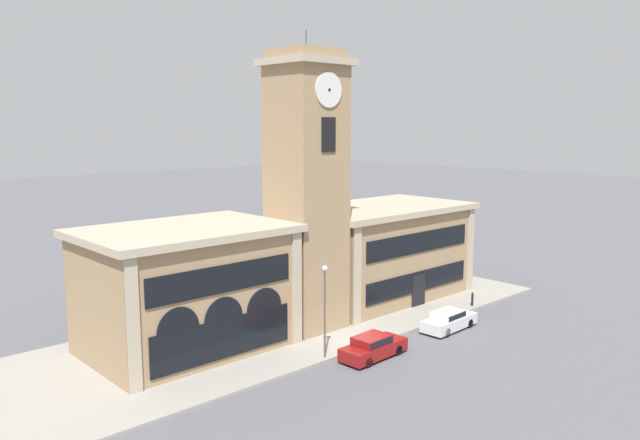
# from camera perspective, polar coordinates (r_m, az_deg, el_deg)

# --- Properties ---
(ground_plane) EXTENTS (300.00, 300.00, 0.00)m
(ground_plane) POSITION_cam_1_polar(r_m,az_deg,el_deg) (40.26, 4.17, -11.65)
(ground_plane) COLOR #56565B
(sidewalk_kerb) EXTENTS (41.66, 13.54, 0.15)m
(sidewalk_kerb) POSITION_cam_1_polar(r_m,az_deg,el_deg) (44.86, -2.24, -9.37)
(sidewalk_kerb) COLOR gray
(sidewalk_kerb) RESTS_ON ground_plane
(clock_tower) EXTENTS (4.89, 4.89, 20.03)m
(clock_tower) POSITION_cam_1_polar(r_m,az_deg,el_deg) (41.97, -1.23, 2.52)
(clock_tower) COLOR #9E7F5B
(clock_tower) RESTS_ON ground_plane
(town_hall_left_wing) EXTENTS (12.48, 8.78, 7.82)m
(town_hall_left_wing) POSITION_cam_1_polar(r_m,az_deg,el_deg) (39.68, -12.12, -6.17)
(town_hall_left_wing) COLOR #9E7F5B
(town_hall_left_wing) RESTS_ON ground_plane
(town_hall_right_wing) EXTENTS (15.13, 8.78, 7.56)m
(town_hall_right_wing) POSITION_cam_1_polar(r_m,az_deg,el_deg) (50.92, 5.46, -2.88)
(town_hall_right_wing) COLOR #9E7F5B
(town_hall_right_wing) RESTS_ON ground_plane
(parked_car_near) EXTENTS (4.60, 1.92, 1.43)m
(parked_car_near) POSITION_cam_1_polar(r_m,az_deg,el_deg) (38.54, 4.86, -11.43)
(parked_car_near) COLOR maroon
(parked_car_near) RESTS_ON ground_plane
(parked_car_mid) EXTENTS (4.57, 1.87, 1.39)m
(parked_car_mid) POSITION_cam_1_polar(r_m,az_deg,el_deg) (44.26, 11.69, -8.92)
(parked_car_mid) COLOR silver
(parked_car_mid) RESTS_ON ground_plane
(street_lamp) EXTENTS (0.36, 0.36, 5.65)m
(street_lamp) POSITION_cam_1_polar(r_m,az_deg,el_deg) (37.18, 0.44, -7.08)
(street_lamp) COLOR #4C4C51
(street_lamp) RESTS_ON sidewalk_kerb
(bollard) EXTENTS (0.18, 0.18, 1.06)m
(bollard) POSITION_cam_1_polar(r_m,az_deg,el_deg) (49.88, 13.76, -7.04)
(bollard) COLOR black
(bollard) RESTS_ON sidewalk_kerb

